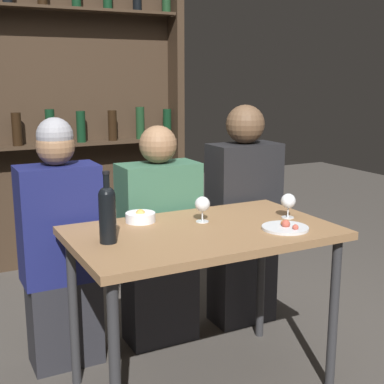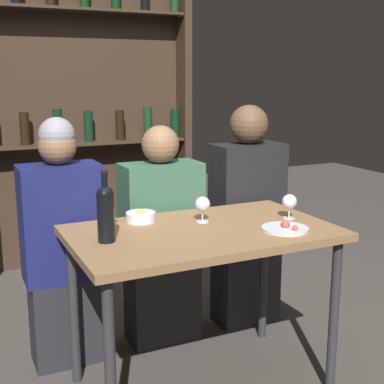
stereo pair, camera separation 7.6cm
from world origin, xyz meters
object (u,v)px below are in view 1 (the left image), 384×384
at_px(food_plate_0, 285,227).
at_px(snack_bowl, 140,217).
at_px(wine_glass_1, 202,205).
at_px(wine_bottle, 107,211).
at_px(wine_glass_0, 288,202).
at_px(seated_person_left, 61,251).
at_px(seated_person_center, 159,243).
at_px(seated_person_right, 243,222).

distance_m(food_plate_0, snack_bowl, 0.67).
distance_m(wine_glass_1, food_plate_0, 0.40).
bearing_deg(wine_bottle, snack_bowl, 45.01).
relative_size(wine_glass_1, snack_bowl, 0.87).
height_order(wine_glass_0, seated_person_left, seated_person_left).
relative_size(wine_glass_0, food_plate_0, 0.57).
xyz_separation_m(food_plate_0, snack_bowl, (-0.53, 0.41, 0.01)).
relative_size(wine_bottle, seated_person_left, 0.24).
distance_m(wine_glass_1, snack_bowl, 0.30).
xyz_separation_m(seated_person_center, seated_person_right, (0.54, -0.00, 0.06)).
relative_size(wine_bottle, food_plate_0, 1.42).
height_order(wine_bottle, seated_person_center, seated_person_center).
distance_m(wine_bottle, seated_person_right, 1.15).
bearing_deg(seated_person_left, seated_person_right, -0.00).
distance_m(wine_glass_0, seated_person_center, 0.76).
height_order(wine_glass_1, seated_person_right, seated_person_right).
height_order(seated_person_left, seated_person_center, seated_person_left).
relative_size(wine_bottle, seated_person_right, 0.23).
relative_size(wine_glass_1, seated_person_center, 0.10).
relative_size(seated_person_left, seated_person_right, 0.97).
bearing_deg(wine_glass_1, food_plate_0, -45.24).
bearing_deg(food_plate_0, wine_glass_0, 49.98).
bearing_deg(seated_person_left, food_plate_0, -38.83).
height_order(food_plate_0, seated_person_right, seated_person_right).
height_order(wine_bottle, wine_glass_1, wine_bottle).
bearing_deg(food_plate_0, seated_person_right, 72.40).
bearing_deg(wine_glass_0, wine_bottle, 178.62).
height_order(wine_bottle, seated_person_right, seated_person_right).
bearing_deg(wine_glass_0, snack_bowl, 158.59).
height_order(wine_glass_0, seated_person_right, seated_person_right).
bearing_deg(seated_person_left, wine_glass_1, -35.29).
xyz_separation_m(wine_glass_0, food_plate_0, (-0.13, -0.15, -0.07)).
height_order(snack_bowl, seated_person_right, seated_person_right).
distance_m(wine_glass_1, seated_person_left, 0.75).
height_order(wine_bottle, seated_person_left, seated_person_left).
relative_size(wine_glass_0, wine_glass_1, 0.98).
bearing_deg(seated_person_right, snack_bowl, -160.08).
height_order(wine_bottle, wine_glass_0, wine_bottle).
distance_m(snack_bowl, seated_person_left, 0.46).
distance_m(seated_person_left, seated_person_right, 1.07).
xyz_separation_m(wine_bottle, seated_person_center, (0.45, 0.51, -0.35)).
bearing_deg(seated_person_center, food_plate_0, -65.02).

